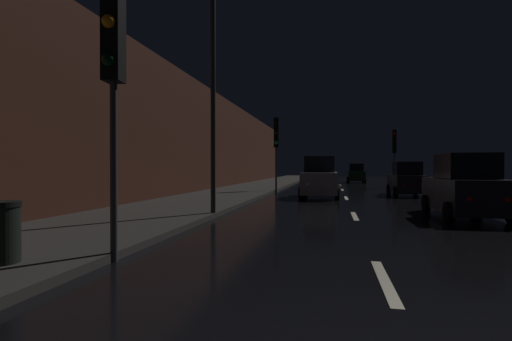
# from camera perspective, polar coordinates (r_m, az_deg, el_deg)

# --- Properties ---
(ground) EXTENTS (25.48, 84.00, 0.02)m
(ground) POSITION_cam_1_polar(r_m,az_deg,el_deg) (27.14, 12.80, -2.94)
(ground) COLOR black
(sidewalk_left) EXTENTS (4.40, 84.00, 0.15)m
(sidewalk_left) POSITION_cam_1_polar(r_m,az_deg,el_deg) (27.74, -0.85, -2.68)
(sidewalk_left) COLOR #33302D
(sidewalk_left) RESTS_ON ground
(building_facade_left) EXTENTS (0.80, 63.00, 6.88)m
(building_facade_left) POSITION_cam_1_polar(r_m,az_deg,el_deg) (25.11, -8.37, 4.67)
(building_facade_left) COLOR #472319
(building_facade_left) RESTS_ON ground
(lane_centerline) EXTENTS (0.16, 31.67, 0.01)m
(lane_centerline) POSITION_cam_1_polar(r_m,az_deg,el_deg) (22.70, 13.10, -3.57)
(lane_centerline) COLOR beige
(lane_centerline) RESTS_ON ground
(traffic_light_near_left) EXTENTS (0.35, 0.48, 4.94)m
(traffic_light_near_left) POSITION_cam_1_polar(r_m,az_deg,el_deg) (7.14, -20.58, 16.68)
(traffic_light_near_left) COLOR #38383A
(traffic_light_near_left) RESTS_ON ground
(traffic_light_far_right) EXTENTS (0.34, 0.47, 4.66)m
(traffic_light_far_right) POSITION_cam_1_polar(r_m,az_deg,el_deg) (32.95, 19.95, 3.51)
(traffic_light_far_right) COLOR #38383A
(traffic_light_far_right) RESTS_ON ground
(traffic_light_far_left) EXTENTS (0.35, 0.48, 4.77)m
(traffic_light_far_left) POSITION_cam_1_polar(r_m,az_deg,el_deg) (24.54, 3.02, 4.81)
(traffic_light_far_left) COLOR #38383A
(traffic_light_far_left) RESTS_ON ground
(streetlamp_overhead) EXTENTS (1.70, 0.44, 8.00)m
(streetlamp_overhead) POSITION_cam_1_polar(r_m,az_deg,el_deg) (12.63, -4.50, 17.15)
(streetlamp_overhead) COLOR #2D2D30
(streetlamp_overhead) RESTS_ON ground
(trash_bin_curbside) EXTENTS (0.55, 0.55, 0.93)m
(trash_bin_curbside) POSITION_cam_1_polar(r_m,az_deg,el_deg) (6.99, -33.74, -7.64)
(trash_bin_curbside) COLOR black
(trash_bin_curbside) RESTS_ON sidewalk_left
(car_approaching_headlights) EXTENTS (2.00, 4.33, 2.18)m
(car_approaching_headlights) POSITION_cam_1_polar(r_m,az_deg,el_deg) (20.76, 9.50, -1.20)
(car_approaching_headlights) COLOR #A5A8AD
(car_approaching_headlights) RESTS_ON ground
(car_distant_taillights) EXTENTS (1.83, 3.96, 2.00)m
(car_distant_taillights) POSITION_cam_1_polar(r_m,az_deg,el_deg) (41.54, 14.71, -0.50)
(car_distant_taillights) COLOR #0F3819
(car_distant_taillights) RESTS_ON ground
(car_parked_right_far) EXTENTS (1.76, 3.81, 1.92)m
(car_parked_right_far) POSITION_cam_1_polar(r_m,az_deg,el_deg) (23.41, 21.52, -1.33)
(car_parked_right_far) COLOR black
(car_parked_right_far) RESTS_ON ground
(car_parked_right_near) EXTENTS (1.86, 4.03, 2.03)m
(car_parked_right_near) POSITION_cam_1_polar(r_m,az_deg,el_deg) (13.94, 28.66, -2.33)
(car_parked_right_near) COLOR black
(car_parked_right_near) RESTS_ON ground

